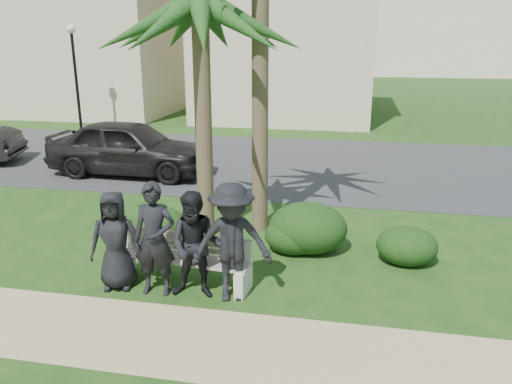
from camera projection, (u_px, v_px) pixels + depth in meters
The scene contains 18 objects.
ground at pixel (203, 276), 8.23m from camera, with size 160.00×160.00×0.00m, color #174012.
footpath at pixel (162, 337), 6.55m from camera, with size 30.00×1.60×0.01m, color tan.
asphalt_street at pixel (277, 163), 15.73m from camera, with size 160.00×8.00×0.01m, color #2D2D30.
stucco_bldg_left at pixel (81, 40), 26.24m from camera, with size 10.40×8.40×7.30m.
stucco_bldg_right at pixel (289, 40), 24.21m from camera, with size 8.40×8.40×7.30m.
street_lamp at pixel (74, 59), 20.27m from camera, with size 0.36×0.36×4.29m.
park_bench at pixel (182, 263), 7.91m from camera, with size 2.26×0.71×0.77m.
man_a at pixel (115, 240), 7.67m from camera, with size 0.77×0.50×1.57m, color black.
man_b at pixel (155, 239), 7.46m from camera, with size 0.64×0.42×1.76m, color black.
man_c at pixel (196, 245), 7.37m from camera, with size 0.80×0.63×1.65m, color black.
man_d at pixel (232, 243), 7.26m from camera, with size 1.17×0.67×1.82m, color black.
hedge_b at pixel (148, 218), 9.89m from camera, with size 1.08×0.89×0.70m, color black.
hedge_c at pixel (160, 223), 9.65m from camera, with size 1.04×0.86×0.68m, color black.
hedge_d at pixel (293, 234), 9.07m from camera, with size 1.05×0.87×0.68m, color black.
hedge_e at pixel (308, 226), 9.12m from camera, with size 1.44×1.19×0.94m, color black.
hedge_f at pixel (407, 245), 8.62m from camera, with size 1.05×0.86×0.68m, color black.
palm_left at pixel (200, 8), 8.74m from camera, with size 3.00×3.00×5.22m.
car_a at pixel (129, 147), 14.18m from camera, with size 1.86×4.62×1.57m, color black.
Camera 1 is at (2.30, -7.15, 3.76)m, focal length 35.00 mm.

